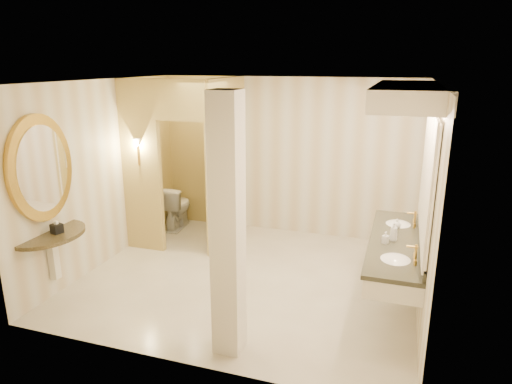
# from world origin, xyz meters

# --- Properties ---
(floor) EXTENTS (4.50, 4.50, 0.00)m
(floor) POSITION_xyz_m (0.00, 0.00, 0.00)
(floor) COLOR beige
(floor) RESTS_ON ground
(ceiling) EXTENTS (4.50, 4.50, 0.00)m
(ceiling) POSITION_xyz_m (0.00, 0.00, 2.70)
(ceiling) COLOR white
(ceiling) RESTS_ON wall_back
(wall_back) EXTENTS (4.50, 0.02, 2.70)m
(wall_back) POSITION_xyz_m (0.00, 2.00, 1.35)
(wall_back) COLOR beige
(wall_back) RESTS_ON floor
(wall_front) EXTENTS (4.50, 0.02, 2.70)m
(wall_front) POSITION_xyz_m (0.00, -2.00, 1.35)
(wall_front) COLOR beige
(wall_front) RESTS_ON floor
(wall_left) EXTENTS (0.02, 4.00, 2.70)m
(wall_left) POSITION_xyz_m (-2.25, 0.00, 1.35)
(wall_left) COLOR beige
(wall_left) RESTS_ON floor
(wall_right) EXTENTS (0.02, 4.00, 2.70)m
(wall_right) POSITION_xyz_m (2.25, 0.00, 1.35)
(wall_right) COLOR beige
(wall_right) RESTS_ON floor
(toilet_closet) EXTENTS (1.50, 1.55, 2.70)m
(toilet_closet) POSITION_xyz_m (-1.11, 0.97, 1.39)
(toilet_closet) COLOR #CEBF6C
(toilet_closet) RESTS_ON floor
(wall_sconce) EXTENTS (0.14, 0.14, 0.42)m
(wall_sconce) POSITION_xyz_m (-1.93, 0.43, 1.73)
(wall_sconce) COLOR gold
(wall_sconce) RESTS_ON toilet_closet
(vanity) EXTENTS (0.75, 2.37, 2.09)m
(vanity) POSITION_xyz_m (1.98, -0.14, 1.63)
(vanity) COLOR silver
(vanity) RESTS_ON floor
(console_shelf) EXTENTS (1.01, 1.01, 1.96)m
(console_shelf) POSITION_xyz_m (-2.21, -1.25, 1.35)
(console_shelf) COLOR black
(console_shelf) RESTS_ON floor
(pillar) EXTENTS (0.29, 0.29, 2.70)m
(pillar) POSITION_xyz_m (0.35, -1.61, 1.35)
(pillar) COLOR silver
(pillar) RESTS_ON floor
(tissue_box) EXTENTS (0.15, 0.15, 0.12)m
(tissue_box) POSITION_xyz_m (-2.10, -1.24, 0.93)
(tissue_box) COLOR black
(tissue_box) RESTS_ON console_shelf
(toilet) EXTENTS (0.50, 0.81, 0.80)m
(toilet) POSITION_xyz_m (-1.92, 1.51, 0.40)
(toilet) COLOR white
(toilet) RESTS_ON floor
(soap_bottle_a) EXTENTS (0.09, 0.09, 0.15)m
(soap_bottle_a) POSITION_xyz_m (1.82, -0.31, 0.95)
(soap_bottle_a) COLOR beige
(soap_bottle_a) RESTS_ON vanity
(soap_bottle_b) EXTENTS (0.11, 0.11, 0.13)m
(soap_bottle_b) POSITION_xyz_m (1.93, 0.27, 0.94)
(soap_bottle_b) COLOR silver
(soap_bottle_b) RESTS_ON vanity
(soap_bottle_c) EXTENTS (0.12, 0.12, 0.23)m
(soap_bottle_c) POSITION_xyz_m (1.91, -0.19, 0.99)
(soap_bottle_c) COLOR #C6B28C
(soap_bottle_c) RESTS_ON vanity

